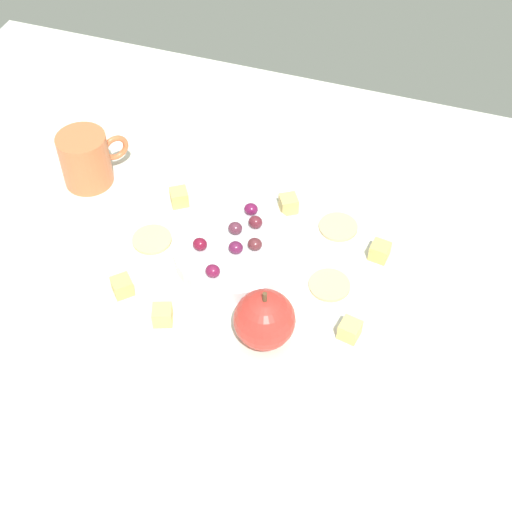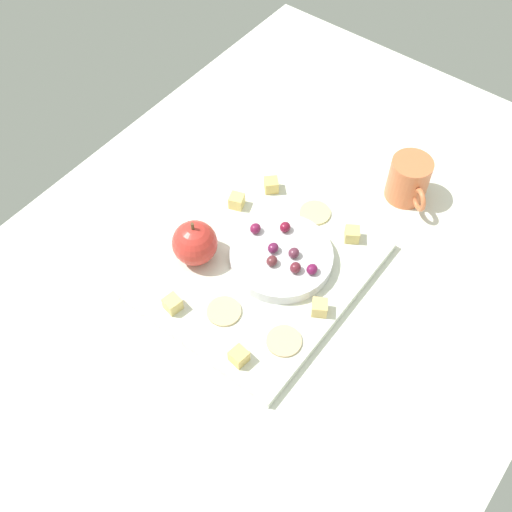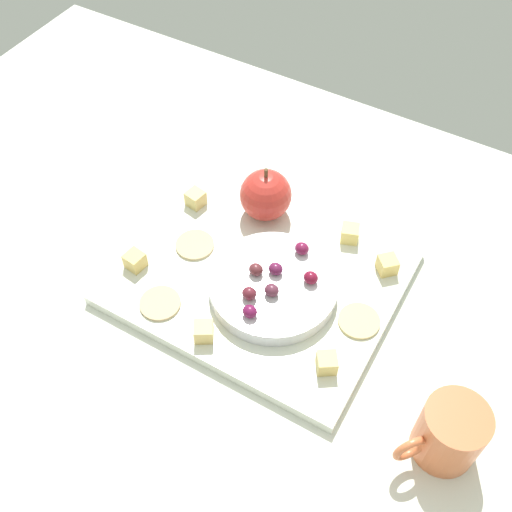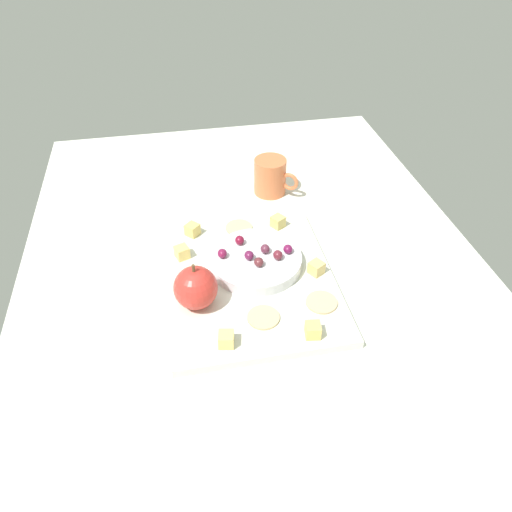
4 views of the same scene
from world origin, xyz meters
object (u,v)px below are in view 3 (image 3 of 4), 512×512
cracker_2 (160,303)px  cup (449,433)px  apple_whole (266,195)px  cheese_cube_5 (327,363)px  cheese_cube_3 (204,331)px  serving_dish (274,285)px  cheese_cube_1 (350,233)px  cheese_cube_0 (135,261)px  platter (260,276)px  grape_4 (272,290)px  cheese_cube_4 (387,265)px  cracker_0 (359,321)px  grape_0 (249,294)px  grape_3 (302,249)px  cheese_cube_2 (196,198)px  grape_5 (258,267)px  cracker_1 (195,245)px  grape_6 (250,311)px  grape_2 (311,278)px  grape_1 (276,269)px

cracker_2 → cup: cup is taller
apple_whole → cheese_cube_5: apple_whole is taller
cheese_cube_3 → cheese_cube_5: (14.34, 3.50, 0.00)cm
serving_dish → cheese_cube_1: (4.66, 12.27, 0.08)cm
cheese_cube_0 → cracker_2: (6.16, -3.31, -0.93)cm
platter → grape_4: 6.18cm
cheese_cube_4 → grape_4: 15.83cm
cracker_0 → grape_4: (-10.45, -2.98, 2.69)cm
grape_0 → grape_3: same height
apple_whole → cheese_cube_2: bearing=-159.6°
cheese_cube_2 → cracker_2: size_ratio=0.44×
cheese_cube_5 → grape_5: grape_5 is taller
cheese_cube_5 → cracker_0: size_ratio=0.44×
cracker_2 → cheese_cube_3: bearing=-9.1°
grape_0 → cup: 26.81cm
cheese_cube_2 → cheese_cube_4: bearing=5.2°
platter → apple_whole: apple_whole is taller
serving_dish → cracker_1: bearing=175.7°
cheese_cube_4 → cheese_cube_5: bearing=-92.0°
cheese_cube_4 → grape_6: size_ratio=1.24×
grape_2 → grape_5: bearing=-164.2°
platter → cheese_cube_1: size_ratio=15.24×
cheese_cube_1 → grape_5: 14.22cm
cracker_0 → cheese_cube_1: bearing=119.8°
grape_1 → grape_2: size_ratio=1.00×
cheese_cube_1 → cheese_cube_2: bearing=-167.0°
apple_whole → grape_1: 12.01cm
platter → grape_3: size_ratio=18.94×
grape_2 → grape_5: (-6.43, -1.82, -0.04)cm
serving_dish → cheese_cube_0: size_ratio=7.11×
cheese_cube_2 → cracker_2: (5.46, -16.32, -0.93)cm
grape_4 → cheese_cube_0: bearing=-168.7°
grape_1 → cheese_cube_2: bearing=158.5°
serving_dish → cheese_cube_3: cheese_cube_3 is taller
cheese_cube_0 → cheese_cube_5: (27.71, -0.97, 0.00)cm
cheese_cube_4 → grape_0: size_ratio=1.24×
apple_whole → grape_3: apple_whole is taller
cheese_cube_5 → grape_3: grape_3 is taller
platter → cup: 29.74cm
cheese_cube_0 → cheese_cube_3: same height
serving_dish → grape_0: grape_0 is taller
grape_1 → grape_4: bearing=-69.4°
serving_dish → grape_2: (3.94, 1.93, 1.85)cm
cheese_cube_2 → cracker_0: bearing=-13.0°
cracker_0 → grape_2: (-7.23, 1.00, 2.70)cm
serving_dish → cheese_cube_1: cheese_cube_1 is taller
cheese_cube_4 → grape_2: (-7.06, -7.93, 1.78)cm
grape_1 → cheese_cube_4: bearing=37.7°
grape_4 → apple_whole: bearing=122.2°
cracker_2 → cracker_1: bearing=98.2°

